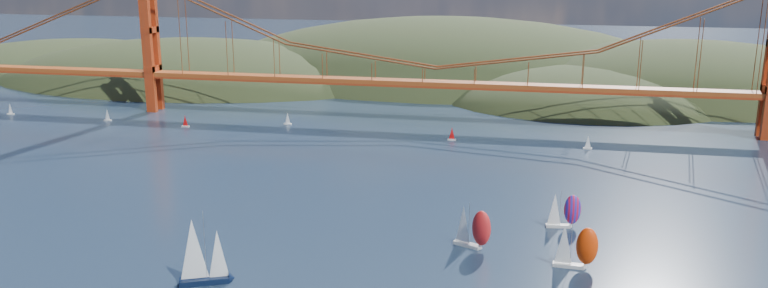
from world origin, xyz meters
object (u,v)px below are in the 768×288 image
sloop_navy (201,252)px  racer_rwb (563,210)px  racer_0 (472,227)px  racer_1 (575,246)px

sloop_navy → racer_rwb: size_ratio=1.63×
racer_0 → sloop_navy: bearing=-124.7°
racer_1 → sloop_navy: bearing=-158.8°
racer_rwb → sloop_navy: bearing=-154.4°
sloop_navy → racer_0: sloop_navy is taller
sloop_navy → racer_1: (74.78, 23.49, -1.88)m
racer_0 → racer_1: 23.65m
sloop_navy → racer_0: (52.18, 30.46, -1.89)m
sloop_navy → racer_1: size_ratio=1.47×
racer_0 → racer_rwb: 27.02m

